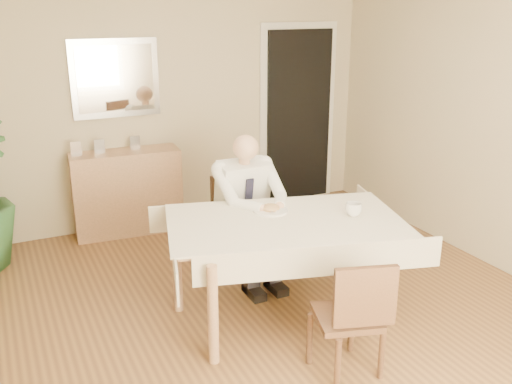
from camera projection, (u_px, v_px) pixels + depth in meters
name	position (u px, v px, depth m)	size (l,w,h in m)	color
room	(279.00, 157.00, 3.72)	(5.00, 5.02, 2.60)	brown
doorway	(298.00, 117.00, 6.56)	(0.96, 0.07, 2.10)	silver
mirror	(115.00, 78.00, 5.55)	(0.86, 0.04, 0.76)	silver
dining_table	(285.00, 231.00, 4.17)	(1.97, 1.45, 0.75)	#AD7D54
chair_far	(237.00, 217.00, 4.98)	(0.41, 0.41, 0.84)	#472C18
chair_near	(354.00, 314.00, 3.48)	(0.48, 0.49, 0.81)	#472C18
seated_man	(251.00, 203.00, 4.67)	(0.48, 0.72, 1.24)	white
plate	(271.00, 211.00, 4.31)	(0.26, 0.26, 0.02)	white
food	(271.00, 208.00, 4.30)	(0.14, 0.14, 0.06)	olive
knife	(279.00, 210.00, 4.27)	(0.01, 0.01, 0.13)	silver
fork	(269.00, 212.00, 4.24)	(0.01, 0.01, 0.13)	silver
coffee_mug	(354.00, 209.00, 4.22)	(0.12, 0.12, 0.10)	white
sideboard	(127.00, 192.00, 5.78)	(1.07, 0.36, 0.85)	#AD7D54
photo_frame_left	(76.00, 149.00, 5.45)	(0.10, 0.02, 0.14)	silver
photo_frame_center	(99.00, 146.00, 5.55)	(0.10, 0.02, 0.14)	silver
photo_frame_right	(135.00, 143.00, 5.68)	(0.10, 0.02, 0.14)	silver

